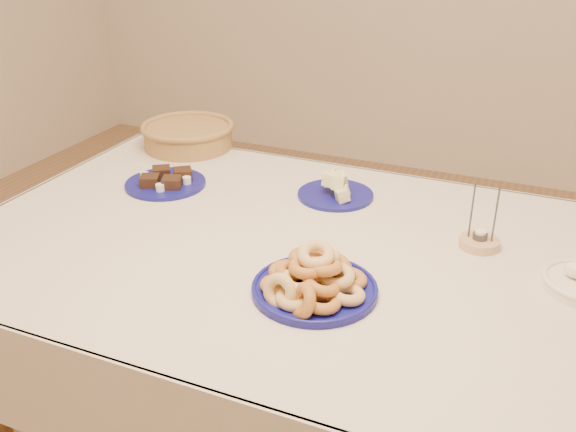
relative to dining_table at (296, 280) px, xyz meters
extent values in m
cylinder|color=brown|center=(-0.70, 0.40, -0.28)|extent=(0.06, 0.06, 0.72)
cylinder|color=brown|center=(0.70, 0.40, -0.28)|extent=(0.06, 0.06, 0.72)
cube|color=beige|center=(0.00, 0.00, 0.10)|extent=(1.70, 1.10, 0.02)
cube|color=beige|center=(0.00, 0.55, -0.03)|extent=(1.70, 0.01, 0.28)
cube|color=beige|center=(-0.85, 0.00, -0.03)|extent=(0.01, 1.10, 0.28)
cylinder|color=navy|center=(0.12, -0.19, 0.11)|extent=(0.35, 0.35, 0.01)
torus|color=navy|center=(0.12, -0.19, 0.12)|extent=(0.36, 0.36, 0.01)
torus|color=tan|center=(0.20, -0.20, 0.13)|extent=(0.11, 0.11, 0.03)
torus|color=#9E5D23|center=(0.19, -0.15, 0.13)|extent=(0.09, 0.09, 0.03)
torus|color=#9E5D23|center=(0.14, -0.11, 0.13)|extent=(0.10, 0.10, 0.03)
torus|color=tan|center=(0.08, -0.12, 0.13)|extent=(0.09, 0.09, 0.03)
torus|color=#9E5D23|center=(0.05, -0.17, 0.13)|extent=(0.11, 0.11, 0.03)
torus|color=#9E5D23|center=(0.06, -0.23, 0.13)|extent=(0.09, 0.09, 0.03)
torus|color=tan|center=(0.11, -0.26, 0.13)|extent=(0.11, 0.11, 0.03)
torus|color=#9E5D23|center=(0.16, -0.25, 0.13)|extent=(0.09, 0.09, 0.03)
torus|color=tan|center=(0.17, -0.18, 0.16)|extent=(0.10, 0.10, 0.04)
torus|color=#9E5D23|center=(0.14, -0.14, 0.16)|extent=(0.11, 0.11, 0.03)
torus|color=tan|center=(0.09, -0.15, 0.16)|extent=(0.11, 0.11, 0.04)
torus|color=#9E5D23|center=(0.07, -0.19, 0.16)|extent=(0.08, 0.08, 0.04)
torus|color=tan|center=(0.10, -0.23, 0.16)|extent=(0.09, 0.09, 0.03)
torus|color=#9E5D23|center=(0.15, -0.23, 0.16)|extent=(0.11, 0.11, 0.04)
torus|color=#9E5D23|center=(0.15, -0.20, 0.18)|extent=(0.11, 0.11, 0.04)
torus|color=tan|center=(0.13, -0.16, 0.18)|extent=(0.11, 0.11, 0.05)
torus|color=#9E5D23|center=(0.10, -0.18, 0.18)|extent=(0.11, 0.10, 0.04)
torus|color=#9E5D23|center=(0.11, -0.21, 0.18)|extent=(0.09, 0.09, 0.03)
torus|color=tan|center=(0.13, -0.19, 0.20)|extent=(0.10, 0.10, 0.05)
torus|color=tan|center=(0.08, -0.27, 0.14)|extent=(0.09, 0.06, 0.08)
torus|color=#9E5D23|center=(0.13, -0.28, 0.14)|extent=(0.09, 0.09, 0.08)
cylinder|color=navy|center=(-0.01, 0.31, 0.11)|extent=(0.28, 0.28, 0.01)
cube|color=#D9DC8B|center=(-0.01, 0.31, 0.16)|extent=(0.05, 0.05, 0.05)
cube|color=#D9DC8B|center=(0.01, 0.29, 0.16)|extent=(0.04, 0.05, 0.04)
cube|color=#D9DC8B|center=(-0.03, 0.31, 0.16)|extent=(0.05, 0.05, 0.04)
cube|color=#D9DC8B|center=(-0.03, 0.32, 0.16)|extent=(0.04, 0.04, 0.05)
cube|color=#D9DC8B|center=(-0.02, 0.30, 0.16)|extent=(0.04, 0.04, 0.04)
cube|color=#D9DC8B|center=(-0.01, 0.30, 0.16)|extent=(0.04, 0.04, 0.04)
cube|color=#D9DC8B|center=(0.02, 0.28, 0.13)|extent=(0.05, 0.04, 0.05)
cube|color=#D9DC8B|center=(0.03, 0.26, 0.13)|extent=(0.05, 0.05, 0.04)
cube|color=#D9DC8B|center=(-0.02, 0.32, 0.16)|extent=(0.05, 0.05, 0.05)
cube|color=#D9DC8B|center=(0.00, 0.32, 0.16)|extent=(0.05, 0.06, 0.05)
cylinder|color=navy|center=(-0.50, 0.18, 0.11)|extent=(0.31, 0.31, 0.01)
cube|color=black|center=(-0.53, 0.14, 0.13)|extent=(0.07, 0.07, 0.03)
cube|color=black|center=(-0.46, 0.16, 0.13)|extent=(0.07, 0.07, 0.03)
cube|color=black|center=(-0.53, 0.21, 0.13)|extent=(0.07, 0.07, 0.03)
cube|color=black|center=(-0.47, 0.23, 0.13)|extent=(0.07, 0.07, 0.03)
cylinder|color=white|center=(-0.57, 0.18, 0.13)|extent=(0.03, 0.03, 0.02)
cylinder|color=white|center=(-0.48, 0.12, 0.13)|extent=(0.03, 0.03, 0.02)
cylinder|color=white|center=(-0.43, 0.20, 0.13)|extent=(0.03, 0.03, 0.02)
cylinder|color=olive|center=(-0.61, 0.50, 0.14)|extent=(0.39, 0.39, 0.07)
torus|color=olive|center=(-0.61, 0.50, 0.18)|extent=(0.42, 0.42, 0.02)
cylinder|color=tan|center=(0.42, 0.17, 0.12)|extent=(0.10, 0.10, 0.02)
cylinder|color=#404045|center=(0.42, 0.17, 0.14)|extent=(0.04, 0.04, 0.01)
cylinder|color=white|center=(0.42, 0.17, 0.15)|extent=(0.03, 0.03, 0.01)
cylinder|color=#404045|center=(0.39, 0.17, 0.20)|extent=(0.00, 0.00, 0.14)
cylinder|color=#404045|center=(0.45, 0.16, 0.20)|extent=(0.00, 0.00, 0.14)
ellipsoid|color=white|center=(0.63, 0.06, 0.15)|extent=(0.06, 0.05, 0.04)
camera|label=1|loc=(0.54, -1.29, 0.87)|focal=40.00mm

